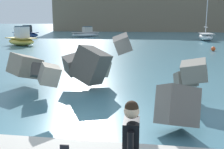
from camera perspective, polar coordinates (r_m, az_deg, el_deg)
The scene contains 9 objects.
ground_plane at distance 8.65m, azimuth -7.12°, elevation -9.58°, with size 400.00×400.00×0.00m, color #42707F.
breakwater_jetty at distance 10.34m, azimuth -6.26°, elevation 0.20°, with size 32.85×7.22×3.25m.
boat_near_centre at distance 44.12m, azimuth 18.93°, elevation 7.51°, with size 1.98×5.71×6.00m.
boat_mid_left at distance 50.59m, azimuth -5.48°, elevation 8.49°, with size 5.04×4.98×1.91m.
boat_mid_centre at distance 35.27m, azimuth -18.38°, elevation 6.94°, with size 4.86×4.21×2.36m.
boat_mid_right at distance 50.11m, azimuth -17.49°, elevation 8.10°, with size 4.60×1.77×2.21m.
mooring_buoy_inner at distance 29.30m, azimuth 20.35°, elevation 5.04°, with size 0.44×0.44×0.44m.
mooring_buoy_outer at distance 18.94m, azimuth 18.07°, elevation 2.10°, with size 0.44×0.44×0.44m.
headland_bluff at distance 89.57m, azimuth 21.29°, elevation 13.69°, with size 93.49×31.52×15.80m.
Camera 1 is at (2.26, -7.77, 3.08)m, focal length 43.88 mm.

